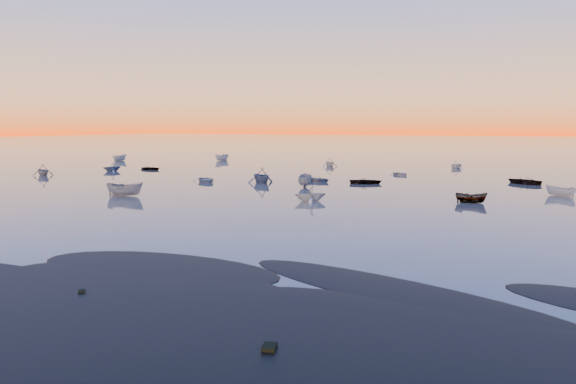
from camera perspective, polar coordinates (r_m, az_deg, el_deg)
The scene contains 5 objects.
ground at distance 126.38m, azimuth 14.13°, elevation 3.13°, with size 600.00×600.00×0.00m, color #6A6159.
mud_lobes at distance 32.00m, azimuth -17.10°, elevation -7.30°, with size 140.00×6.00×0.07m, color black, non-canonical shape.
moored_fleet at distance 80.49m, azimuth 8.67°, elevation 1.27°, with size 124.00×58.00×1.20m, color beige, non-canonical shape.
boat_near_left at distance 76.59m, azimuth -8.35°, elevation 1.00°, with size 4.22×1.76×1.05m, color beige.
boat_near_center at distance 63.55m, azimuth -16.22°, elevation -0.38°, with size 4.31×1.82×1.49m, color slate.
Camera 1 is at (20.35, -24.50, 7.64)m, focal length 35.00 mm.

